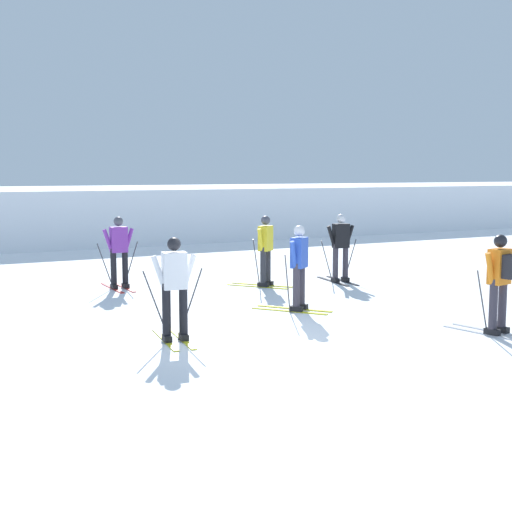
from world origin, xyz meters
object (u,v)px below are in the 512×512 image
at_px(skier_white, 174,286).
at_px(skier_blue, 299,265).
at_px(skier_purple, 119,250).
at_px(skier_black, 341,246).
at_px(skier_orange, 500,279).
at_px(skier_yellow, 265,249).

bearing_deg(skier_white, skier_blue, 22.15).
xyz_separation_m(skier_blue, skier_white, (-3.08, -1.25, -0.00)).
distance_m(skier_purple, skier_black, 5.42).
relative_size(skier_blue, skier_white, 1.00).
xyz_separation_m(skier_blue, skier_purple, (-2.41, 4.21, -0.00)).
height_order(skier_blue, skier_orange, same).
bearing_deg(skier_white, skier_purple, 83.01).
relative_size(skier_white, skier_black, 1.00).
relative_size(skier_purple, skier_black, 1.00).
xyz_separation_m(skier_blue, skier_orange, (1.96, -3.32, 0.04)).
distance_m(skier_blue, skier_yellow, 3.03).
relative_size(skier_blue, skier_black, 1.00).
height_order(skier_yellow, skier_white, same).
relative_size(skier_blue, skier_yellow, 1.00).
distance_m(skier_yellow, skier_orange, 6.35).
xyz_separation_m(skier_white, skier_black, (5.86, 3.90, -0.00)).
bearing_deg(skier_blue, skier_black, 43.54).
xyz_separation_m(skier_orange, skier_black, (0.82, 5.97, -0.04)).
bearing_deg(skier_blue, skier_yellow, 74.62).
relative_size(skier_yellow, skier_white, 1.00).
bearing_deg(skier_purple, skier_black, -16.75).
distance_m(skier_orange, skier_black, 6.02).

